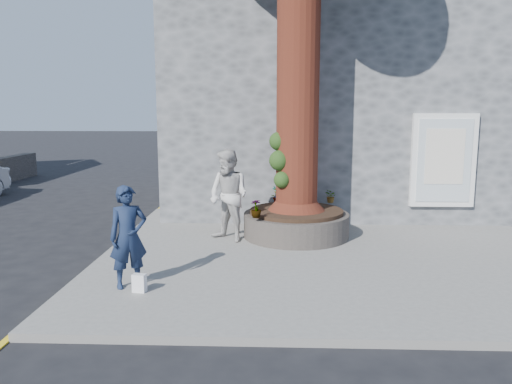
{
  "coord_description": "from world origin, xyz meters",
  "views": [
    {
      "loc": [
        0.31,
        -8.73,
        2.88
      ],
      "look_at": [
        -0.05,
        1.13,
        1.25
      ],
      "focal_mm": 35.0,
      "sensor_mm": 36.0,
      "label": 1
    }
  ],
  "objects": [
    {
      "name": "woman",
      "position": [
        -0.65,
        1.6,
        1.09
      ],
      "size": [
        1.2,
        1.15,
        1.95
      ],
      "primitive_type": "imported",
      "rotation": [
        0.0,
        0.0,
        -0.63
      ],
      "color": "beige",
      "rests_on": "pavement"
    },
    {
      "name": "plant_c",
      "position": [
        -0.05,
        1.16,
        0.91
      ],
      "size": [
        0.26,
        0.26,
        0.37
      ],
      "primitive_type": "imported",
      "rotation": [
        0.0,
        0.0,
        3.45
      ],
      "color": "gray",
      "rests_on": "planter"
    },
    {
      "name": "yellow_line",
      "position": [
        -3.05,
        1.0,
        0.0
      ],
      "size": [
        0.1,
        30.0,
        0.01
      ],
      "primitive_type": "cube",
      "color": "yellow",
      "rests_on": "ground"
    },
    {
      "name": "ground",
      "position": [
        0.0,
        0.0,
        0.0
      ],
      "size": [
        120.0,
        120.0,
        0.0
      ],
      "primitive_type": "plane",
      "color": "black",
      "rests_on": "ground"
    },
    {
      "name": "plant_b",
      "position": [
        0.39,
        2.85,
        0.91
      ],
      "size": [
        0.27,
        0.28,
        0.38
      ],
      "primitive_type": "imported",
      "rotation": [
        0.0,
        0.0,
        2.05
      ],
      "color": "gray",
      "rests_on": "planter"
    },
    {
      "name": "pavement",
      "position": [
        1.5,
        1.0,
        0.06
      ],
      "size": [
        9.0,
        8.0,
        0.12
      ],
      "primitive_type": "cube",
      "color": "slate",
      "rests_on": "ground"
    },
    {
      "name": "planter",
      "position": [
        0.8,
        2.0,
        0.41
      ],
      "size": [
        2.3,
        2.3,
        0.6
      ],
      "color": "black",
      "rests_on": "pavement"
    },
    {
      "name": "man",
      "position": [
        -1.95,
        -1.28,
        0.93
      ],
      "size": [
        0.7,
        0.61,
        1.61
      ],
      "primitive_type": "imported",
      "rotation": [
        0.0,
        0.0,
        0.48
      ],
      "color": "#16213C",
      "rests_on": "pavement"
    },
    {
      "name": "stone_shop",
      "position": [
        2.5,
        7.2,
        3.16
      ],
      "size": [
        10.3,
        8.3,
        6.3
      ],
      "color": "#4E5053",
      "rests_on": "ground"
    },
    {
      "name": "plant_d",
      "position": [
        1.65,
        2.85,
        0.88
      ],
      "size": [
        0.35,
        0.36,
        0.31
      ],
      "primitive_type": "imported",
      "rotation": [
        0.0,
        0.0,
        5.17
      ],
      "color": "gray",
      "rests_on": "planter"
    },
    {
      "name": "plant_a",
      "position": [
        0.35,
        2.85,
        0.92
      ],
      "size": [
        0.24,
        0.25,
        0.39
      ],
      "primitive_type": "imported",
      "rotation": [
        0.0,
        0.0,
        0.94
      ],
      "color": "gray",
      "rests_on": "planter"
    },
    {
      "name": "shopping_bag",
      "position": [
        -1.74,
        -1.5,
        0.26
      ],
      "size": [
        0.22,
        0.15,
        0.28
      ],
      "primitive_type": "cube",
      "rotation": [
        0.0,
        0.0,
        -0.17
      ],
      "color": "white",
      "rests_on": "pavement"
    }
  ]
}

